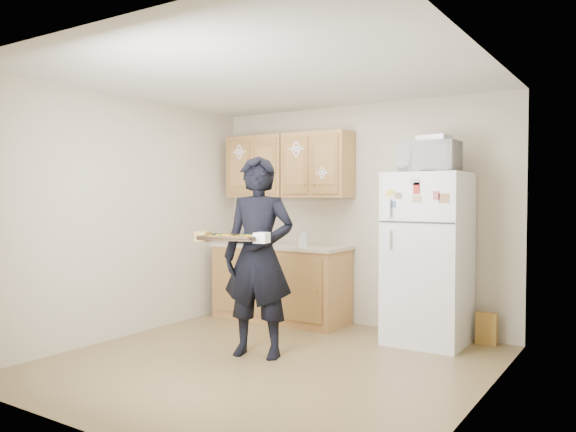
{
  "coord_description": "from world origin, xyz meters",
  "views": [
    {
      "loc": [
        2.82,
        -3.99,
        1.46
      ],
      "look_at": [
        -0.08,
        0.45,
        1.28
      ],
      "focal_mm": 35.0,
      "sensor_mm": 36.0,
      "label": 1
    }
  ],
  "objects_px": {
    "refrigerator": "(428,258)",
    "microwave": "(430,157)",
    "person": "(259,257)",
    "dish_rack": "(250,236)",
    "baking_tray": "(232,238)"
  },
  "relations": [
    {
      "from": "refrigerator",
      "to": "dish_rack",
      "type": "height_order",
      "value": "refrigerator"
    },
    {
      "from": "refrigerator",
      "to": "microwave",
      "type": "xyz_separation_m",
      "value": [
        0.03,
        -0.05,
        1.0
      ]
    },
    {
      "from": "refrigerator",
      "to": "person",
      "type": "distance_m",
      "value": 1.73
    },
    {
      "from": "microwave",
      "to": "dish_rack",
      "type": "bearing_deg",
      "value": 176.79
    },
    {
      "from": "refrigerator",
      "to": "baking_tray",
      "type": "height_order",
      "value": "refrigerator"
    },
    {
      "from": "baking_tray",
      "to": "dish_rack",
      "type": "relative_size",
      "value": 1.21
    },
    {
      "from": "person",
      "to": "microwave",
      "type": "xyz_separation_m",
      "value": [
        1.17,
        1.24,
        0.94
      ]
    },
    {
      "from": "person",
      "to": "dish_rack",
      "type": "distance_m",
      "value": 1.71
    },
    {
      "from": "dish_rack",
      "to": "baking_tray",
      "type": "bearing_deg",
      "value": -57.98
    },
    {
      "from": "microwave",
      "to": "dish_rack",
      "type": "distance_m",
      "value": 2.42
    },
    {
      "from": "dish_rack",
      "to": "refrigerator",
      "type": "bearing_deg",
      "value": -0.71
    },
    {
      "from": "refrigerator",
      "to": "dish_rack",
      "type": "bearing_deg",
      "value": 179.29
    },
    {
      "from": "refrigerator",
      "to": "microwave",
      "type": "relative_size",
      "value": 3.12
    },
    {
      "from": "microwave",
      "to": "dish_rack",
      "type": "height_order",
      "value": "microwave"
    },
    {
      "from": "baking_tray",
      "to": "person",
      "type": "bearing_deg",
      "value": 60.34
    }
  ]
}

